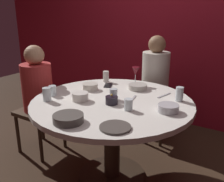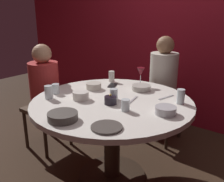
{
  "view_description": "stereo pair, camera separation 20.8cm",
  "coord_description": "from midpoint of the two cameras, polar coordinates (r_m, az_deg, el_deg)",
  "views": [
    {
      "loc": [
        1.05,
        -1.68,
        1.47
      ],
      "look_at": [
        0.0,
        0.0,
        0.83
      ],
      "focal_mm": 40.7,
      "sensor_mm": 36.0,
      "label": 1
    },
    {
      "loc": [
        1.22,
        -1.56,
        1.47
      ],
      "look_at": [
        0.0,
        0.0,
        0.83
      ],
      "focal_mm": 40.7,
      "sensor_mm": 36.0,
      "label": 2
    }
  ],
  "objects": [
    {
      "name": "wine_glass",
      "position": [
        2.52,
        8.82,
        4.13
      ],
      "size": [
        0.08,
        0.08,
        0.18
      ],
      "color": "silver",
      "rests_on": "dining_table"
    },
    {
      "name": "bowl_salad_center",
      "position": [
        2.12,
        -4.27,
        -1.05
      ],
      "size": [
        0.14,
        0.14,
        0.07
      ],
      "primitive_type": "cylinder",
      "color": "silver",
      "rests_on": "dining_table"
    },
    {
      "name": "bowl_rice_portion",
      "position": [
        1.74,
        -7.67,
        -5.74
      ],
      "size": [
        0.21,
        0.21,
        0.05
      ],
      "primitive_type": "cylinder",
      "color": "#4C4742",
      "rests_on": "dining_table"
    },
    {
      "name": "cup_by_right_diner",
      "position": [
        2.29,
        -10.03,
        0.46
      ],
      "size": [
        0.06,
        0.06,
        0.09
      ],
      "primitive_type": "cylinder",
      "color": "silver",
      "rests_on": "dining_table"
    },
    {
      "name": "dining_table",
      "position": [
        2.16,
        2.77,
        -5.95
      ],
      "size": [
        1.34,
        1.34,
        0.75
      ],
      "color": "silver",
      "rests_on": "ground"
    },
    {
      "name": "dinner_plate",
      "position": [
        1.62,
        2.48,
        -8.19
      ],
      "size": [
        0.2,
        0.2,
        0.01
      ],
      "primitive_type": "cylinder",
      "color": "#4C4742",
      "rests_on": "dining_table"
    },
    {
      "name": "ground_plane",
      "position": [
        2.46,
        2.55,
        -18.67
      ],
      "size": [
        8.0,
        8.0,
        0.0
      ],
      "primitive_type": "plane",
      "color": "#382619"
    },
    {
      "name": "seated_diner_left",
      "position": [
        2.7,
        -12.82,
        1.12
      ],
      "size": [
        0.4,
        0.4,
        1.14
      ],
      "rotation": [
        0.0,
        0.0,
        6.28
      ],
      "color": "#3F2D1E",
      "rests_on": "ground"
    },
    {
      "name": "candle_holder",
      "position": [
        2.01,
        2.62,
        -2.11
      ],
      "size": [
        0.1,
        0.1,
        0.09
      ],
      "color": "black",
      "rests_on": "dining_table"
    },
    {
      "name": "fork_near_plate",
      "position": [
        2.23,
        14.71,
        -1.41
      ],
      "size": [
        0.06,
        0.18,
        0.01
      ],
      "primitive_type": "cube",
      "rotation": [
        0.0,
        0.0,
        -0.25
      ],
      "color": "#B7B7BC",
      "rests_on": "dining_table"
    },
    {
      "name": "back_wall",
      "position": [
        3.36,
        18.86,
        14.18
      ],
      "size": [
        6.0,
        0.1,
        2.6
      ],
      "primitive_type": "cube",
      "color": "maroon",
      "rests_on": "ground"
    },
    {
      "name": "cup_far_edge",
      "position": [
        2.16,
        -11.4,
        -0.31
      ],
      "size": [
        0.07,
        0.07,
        0.11
      ],
      "primitive_type": "cylinder",
      "color": "silver",
      "rests_on": "dining_table"
    },
    {
      "name": "bowl_small_white",
      "position": [
        2.39,
        -1.66,
        1.1
      ],
      "size": [
        0.14,
        0.14,
        0.06
      ],
      "primitive_type": "cylinder",
      "color": "beige",
      "rests_on": "dining_table"
    },
    {
      "name": "knife_near_plate",
      "position": [
        2.12,
        7.55,
        -1.99
      ],
      "size": [
        0.05,
        0.18,
        0.01
      ],
      "primitive_type": "cube",
      "rotation": [
        0.0,
        0.0,
        0.21
      ],
      "color": "#B7B7BC",
      "rests_on": "dining_table"
    },
    {
      "name": "seated_diner_back",
      "position": [
        2.87,
        13.48,
        2.68
      ],
      "size": [
        0.4,
        0.4,
        1.2
      ],
      "rotation": [
        0.0,
        0.0,
        4.71
      ],
      "color": "#3F2D1E",
      "rests_on": "ground"
    },
    {
      "name": "cup_center_front",
      "position": [
        2.62,
        2.18,
        3.27
      ],
      "size": [
        0.06,
        0.06,
        0.11
      ],
      "primitive_type": "cylinder",
      "color": "silver",
      "rests_on": "dining_table"
    },
    {
      "name": "cup_beside_wine",
      "position": [
        2.12,
        17.93,
        -1.21
      ],
      "size": [
        0.06,
        0.06,
        0.12
      ],
      "primitive_type": "cylinder",
      "color": "silver",
      "rests_on": "dining_table"
    },
    {
      "name": "bowl_sauce_side",
      "position": [
        2.38,
        9.07,
        0.71
      ],
      "size": [
        0.17,
        0.17,
        0.05
      ],
      "primitive_type": "cylinder",
      "color": "#B2ADA3",
      "rests_on": "dining_table"
    },
    {
      "name": "bowl_serving_large",
      "position": [
        1.89,
        15.08,
        -4.28
      ],
      "size": [
        0.15,
        0.15,
        0.06
      ],
      "primitive_type": "cylinder",
      "color": "#B7B7BC",
      "rests_on": "dining_table"
    },
    {
      "name": "cup_by_left_diner",
      "position": [
        1.89,
        6.2,
        -3.22
      ],
      "size": [
        0.06,
        0.06,
        0.09
      ],
      "primitive_type": "cylinder",
      "color": "silver",
      "rests_on": "dining_table"
    },
    {
      "name": "cup_near_candle",
      "position": [
        2.11,
        3.17,
        -0.75
      ],
      "size": [
        0.07,
        0.07,
        0.09
      ],
      "primitive_type": "cylinder",
      "color": "silver",
      "rests_on": "dining_table"
    },
    {
      "name": "cell_phone",
      "position": [
        2.5,
        2.52,
        1.25
      ],
      "size": [
        0.12,
        0.16,
        0.01
      ],
      "primitive_type": "cube",
      "rotation": [
        0.0,
        0.0,
        3.56
      ],
      "color": "black",
      "rests_on": "dining_table"
    }
  ]
}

